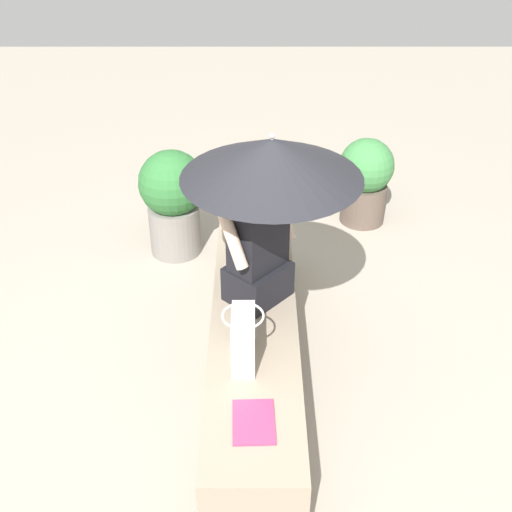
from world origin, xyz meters
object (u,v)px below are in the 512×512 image
(planter_near, at_px, (365,179))
(planter_far, at_px, (173,199))
(tote_bag_canvas, at_px, (261,241))
(parasol, at_px, (272,158))
(magazine, at_px, (254,422))
(handbag_black, at_px, (243,338))
(person_seated, at_px, (258,241))

(planter_near, relative_size, planter_far, 0.87)
(tote_bag_canvas, height_order, planter_far, planter_far)
(parasol, xyz_separation_m, planter_near, (1.64, -0.81, -0.95))
(magazine, xyz_separation_m, planter_near, (2.66, -0.90, -0.07))
(tote_bag_canvas, bearing_deg, planter_near, -34.44)
(handbag_black, relative_size, planter_far, 0.37)
(magazine, distance_m, planter_near, 2.81)
(handbag_black, xyz_separation_m, planter_far, (1.76, 0.56, -0.14))
(planter_near, bearing_deg, parasol, 153.82)
(tote_bag_canvas, relative_size, planter_far, 0.31)
(person_seated, distance_m, handbag_black, 0.61)
(handbag_black, xyz_separation_m, tote_bag_canvas, (0.98, -0.10, -0.03))
(tote_bag_canvas, xyz_separation_m, planter_near, (1.26, -0.86, -0.18))
(parasol, bearing_deg, planter_near, -26.18)
(tote_bag_canvas, relative_size, magazine, 0.94)
(person_seated, height_order, tote_bag_canvas, person_seated)
(planter_far, bearing_deg, magazine, -164.43)
(magazine, bearing_deg, tote_bag_canvas, -3.51)
(tote_bag_canvas, bearing_deg, person_seated, 177.24)
(magazine, relative_size, planter_far, 0.33)
(parasol, height_order, planter_near, parasol)
(magazine, bearing_deg, planter_far, 13.80)
(parasol, bearing_deg, planter_far, 31.02)
(parasol, xyz_separation_m, magazine, (-1.02, 0.09, -0.88))
(handbag_black, bearing_deg, planter_far, 17.55)
(parasol, relative_size, planter_far, 1.23)
(parasol, distance_m, handbag_black, 0.95)
(magazine, height_order, planter_near, planter_near)
(planter_near, bearing_deg, tote_bag_canvas, 145.56)
(person_seated, bearing_deg, planter_far, 27.82)
(person_seated, distance_m, tote_bag_canvas, 0.49)
(parasol, distance_m, planter_near, 2.06)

